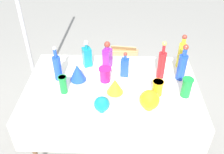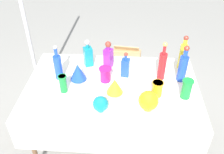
{
  "view_description": "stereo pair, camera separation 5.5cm",
  "coord_description": "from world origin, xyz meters",
  "px_view_note": "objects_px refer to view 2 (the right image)",
  "views": [
    {
      "loc": [
        0.07,
        -1.8,
        2.23
      ],
      "look_at": [
        0.0,
        0.0,
        0.86
      ],
      "focal_mm": 40.0,
      "sensor_mm": 36.0,
      "label": 1
    },
    {
      "loc": [
        0.12,
        -1.8,
        2.23
      ],
      "look_at": [
        0.0,
        0.0,
        0.86
      ],
      "focal_mm": 40.0,
      "sensor_mm": 36.0,
      "label": 2
    }
  ],
  "objects_px": {
    "tall_bottle_0": "(183,67)",
    "fluted_vase_0": "(78,72)",
    "square_decanter_0": "(108,56)",
    "slender_vase_3": "(157,88)",
    "square_decanter_2": "(88,55)",
    "square_decanter_1": "(125,67)",
    "round_bowl_1": "(149,101)",
    "slender_vase_1": "(187,88)",
    "fluted_vase_1": "(115,86)",
    "canopy_pole": "(28,35)",
    "slender_vase_0": "(105,74)",
    "tall_bottle_2": "(183,54)",
    "tall_bottle_3": "(162,65)",
    "cardboard_box_behind_left": "(126,65)",
    "slender_vase_2": "(63,83)",
    "tall_bottle_1": "(58,66)",
    "cardboard_box_behind_right": "(124,68)"
  },
  "relations": [
    {
      "from": "tall_bottle_0",
      "to": "fluted_vase_0",
      "type": "relative_size",
      "value": 2.12
    },
    {
      "from": "square_decanter_0",
      "to": "slender_vase_3",
      "type": "distance_m",
      "value": 0.62
    },
    {
      "from": "square_decanter_0",
      "to": "square_decanter_2",
      "type": "distance_m",
      "value": 0.21
    },
    {
      "from": "tall_bottle_0",
      "to": "square_decanter_1",
      "type": "bearing_deg",
      "value": 175.83
    },
    {
      "from": "slender_vase_3",
      "to": "round_bowl_1",
      "type": "xyz_separation_m",
      "value": [
        -0.09,
        -0.18,
        0.01
      ]
    },
    {
      "from": "square_decanter_0",
      "to": "slender_vase_1",
      "type": "xyz_separation_m",
      "value": [
        0.71,
        -0.42,
        -0.03
      ]
    },
    {
      "from": "fluted_vase_1",
      "to": "canopy_pole",
      "type": "distance_m",
      "value": 1.36
    },
    {
      "from": "slender_vase_0",
      "to": "fluted_vase_0",
      "type": "bearing_deg",
      "value": -178.91
    },
    {
      "from": "fluted_vase_1",
      "to": "round_bowl_1",
      "type": "bearing_deg",
      "value": -32.23
    },
    {
      "from": "tall_bottle_2",
      "to": "slender_vase_3",
      "type": "distance_m",
      "value": 0.53
    },
    {
      "from": "square_decanter_2",
      "to": "slender_vase_3",
      "type": "bearing_deg",
      "value": -32.57
    },
    {
      "from": "tall_bottle_2",
      "to": "slender_vase_1",
      "type": "relative_size",
      "value": 1.98
    },
    {
      "from": "tall_bottle_2",
      "to": "round_bowl_1",
      "type": "height_order",
      "value": "tall_bottle_2"
    },
    {
      "from": "slender_vase_0",
      "to": "slender_vase_1",
      "type": "bearing_deg",
      "value": -14.55
    },
    {
      "from": "fluted_vase_0",
      "to": "slender_vase_1",
      "type": "bearing_deg",
      "value": -10.53
    },
    {
      "from": "tall_bottle_3",
      "to": "slender_vase_0",
      "type": "xyz_separation_m",
      "value": [
        -0.53,
        -0.08,
        -0.08
      ]
    },
    {
      "from": "slender_vase_0",
      "to": "canopy_pole",
      "type": "bearing_deg",
      "value": 145.32
    },
    {
      "from": "tall_bottle_2",
      "to": "canopy_pole",
      "type": "distance_m",
      "value": 1.76
    },
    {
      "from": "square_decanter_2",
      "to": "cardboard_box_behind_left",
      "type": "bearing_deg",
      "value": 65.57
    },
    {
      "from": "slender_vase_1",
      "to": "fluted_vase_1",
      "type": "bearing_deg",
      "value": 178.97
    },
    {
      "from": "square_decanter_0",
      "to": "square_decanter_1",
      "type": "distance_m",
      "value": 0.23
    },
    {
      "from": "tall_bottle_0",
      "to": "canopy_pole",
      "type": "height_order",
      "value": "canopy_pole"
    },
    {
      "from": "square_decanter_1",
      "to": "fluted_vase_1",
      "type": "distance_m",
      "value": 0.29
    },
    {
      "from": "slender_vase_2",
      "to": "canopy_pole",
      "type": "height_order",
      "value": "canopy_pole"
    },
    {
      "from": "slender_vase_1",
      "to": "round_bowl_1",
      "type": "relative_size",
      "value": 1.05
    },
    {
      "from": "square_decanter_1",
      "to": "fluted_vase_0",
      "type": "height_order",
      "value": "square_decanter_1"
    },
    {
      "from": "tall_bottle_1",
      "to": "canopy_pole",
      "type": "distance_m",
      "value": 0.83
    },
    {
      "from": "tall_bottle_1",
      "to": "cardboard_box_behind_right",
      "type": "relative_size",
      "value": 0.75
    },
    {
      "from": "slender_vase_0",
      "to": "slender_vase_3",
      "type": "xyz_separation_m",
      "value": [
        0.47,
        -0.18,
        -0.0
      ]
    },
    {
      "from": "round_bowl_1",
      "to": "cardboard_box_behind_left",
      "type": "relative_size",
      "value": 0.38
    },
    {
      "from": "slender_vase_0",
      "to": "slender_vase_2",
      "type": "xyz_separation_m",
      "value": [
        -0.36,
        -0.18,
        0.01
      ]
    },
    {
      "from": "canopy_pole",
      "to": "square_decanter_0",
      "type": "bearing_deg",
      "value": -23.84
    },
    {
      "from": "square_decanter_1",
      "to": "square_decanter_2",
      "type": "distance_m",
      "value": 0.41
    },
    {
      "from": "square_decanter_1",
      "to": "round_bowl_1",
      "type": "distance_m",
      "value": 0.5
    },
    {
      "from": "square_decanter_0",
      "to": "cardboard_box_behind_right",
      "type": "height_order",
      "value": "square_decanter_0"
    },
    {
      "from": "tall_bottle_2",
      "to": "square_decanter_1",
      "type": "distance_m",
      "value": 0.59
    },
    {
      "from": "tall_bottle_1",
      "to": "square_decanter_0",
      "type": "distance_m",
      "value": 0.51
    },
    {
      "from": "fluted_vase_0",
      "to": "slender_vase_3",
      "type": "bearing_deg",
      "value": -13.24
    },
    {
      "from": "tall_bottle_3",
      "to": "tall_bottle_1",
      "type": "bearing_deg",
      "value": -176.34
    },
    {
      "from": "square_decanter_1",
      "to": "slender_vase_0",
      "type": "relative_size",
      "value": 1.82
    },
    {
      "from": "cardboard_box_behind_left",
      "to": "tall_bottle_0",
      "type": "bearing_deg",
      "value": -63.04
    },
    {
      "from": "slender_vase_2",
      "to": "fluted_vase_0",
      "type": "distance_m",
      "value": 0.2
    },
    {
      "from": "tall_bottle_2",
      "to": "tall_bottle_3",
      "type": "relative_size",
      "value": 0.92
    },
    {
      "from": "tall_bottle_1",
      "to": "tall_bottle_0",
      "type": "bearing_deg",
      "value": 2.29
    },
    {
      "from": "square_decanter_1",
      "to": "tall_bottle_3",
      "type": "bearing_deg",
      "value": -3.85
    },
    {
      "from": "tall_bottle_3",
      "to": "square_decanter_0",
      "type": "relative_size",
      "value": 1.36
    },
    {
      "from": "slender_vase_1",
      "to": "cardboard_box_behind_right",
      "type": "height_order",
      "value": "slender_vase_1"
    },
    {
      "from": "tall_bottle_2",
      "to": "square_decanter_0",
      "type": "height_order",
      "value": "tall_bottle_2"
    },
    {
      "from": "cardboard_box_behind_left",
      "to": "tall_bottle_2",
      "type": "bearing_deg",
      "value": -55.85
    },
    {
      "from": "slender_vase_1",
      "to": "fluted_vase_1",
      "type": "height_order",
      "value": "slender_vase_1"
    }
  ]
}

